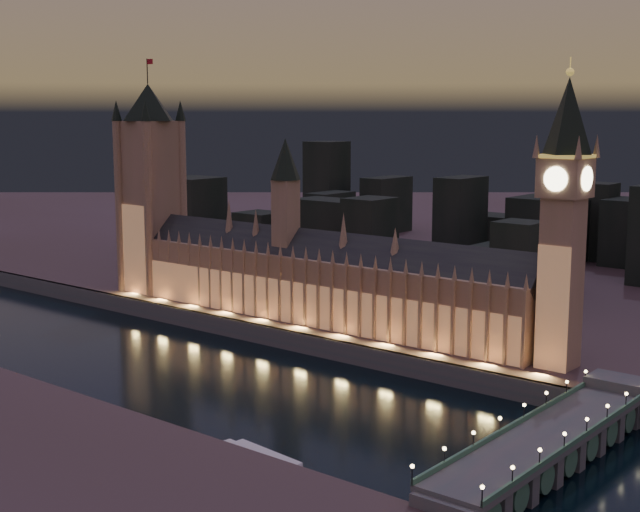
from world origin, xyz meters
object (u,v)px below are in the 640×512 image
Objects in this scene: river_boat at (263,464)px; westminster_bridge at (553,444)px; victoria_tower at (150,178)px; elizabeth_tower at (564,198)px; palace_of_westminster at (319,279)px.

westminster_bridge is at bearing 41.90° from river_boat.
river_boat is at bearing -32.54° from victoria_tower.
river_boat is (-60.00, -53.84, -4.43)m from westminster_bridge.
victoria_tower is at bearing 165.17° from westminster_bridge.
river_boat is (-31.16, -119.20, -66.26)m from elizabeth_tower.
victoria_tower is (-108.95, 0.18, 38.45)m from palace_of_westminster.
river_boat is (77.89, -119.02, -24.81)m from palace_of_westminster.
victoria_tower is 2.39× the size of river_boat.
palace_of_westminster is 1.79× the size of westminster_bridge.
westminster_bridge is (28.84, -65.37, -61.83)m from elizabeth_tower.
westminster_bridge is 2.36× the size of river_boat.
elizabeth_tower is at bearing 113.81° from westminster_bridge.
westminster_bridge is (137.89, -65.18, -20.39)m from palace_of_westminster.
palace_of_westminster reaches higher than river_boat.
elizabeth_tower reaches higher than river_boat.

